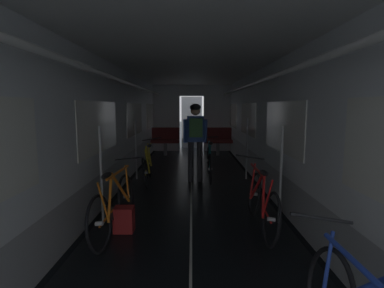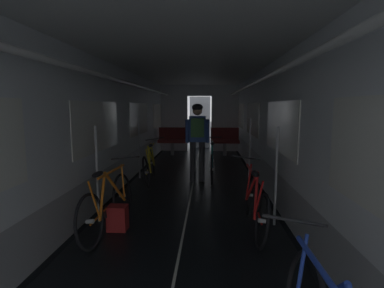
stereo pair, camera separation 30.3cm
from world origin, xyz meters
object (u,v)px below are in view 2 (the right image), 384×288
at_px(bicycle_orange, 108,204).
at_px(bicycle_teal_in_aisle, 212,163).
at_px(person_cyclist_aisle, 197,134).
at_px(bicycle_yellow, 149,165).
at_px(bench_seat_far_right, 225,139).
at_px(backpack_on_floor, 118,218).
at_px(bench_seat_far_left, 172,138).
at_px(bicycle_red, 255,203).

bearing_deg(bicycle_orange, bicycle_teal_in_aisle, 64.23).
bearing_deg(person_cyclist_aisle, bicycle_yellow, -175.45).
relative_size(bench_seat_far_right, backpack_on_floor, 2.89).
distance_m(bench_seat_far_right, bicycle_orange, 6.59).
distance_m(bench_seat_far_right, backpack_on_floor, 6.53).
bearing_deg(bench_seat_far_left, bicycle_teal_in_aisle, -68.54).
distance_m(bicycle_red, bicycle_teal_in_aisle, 2.87).
bearing_deg(bicycle_yellow, person_cyclist_aisle, 4.55).
bearing_deg(bicycle_yellow, bench_seat_far_left, 88.91).
relative_size(bicycle_red, backpack_on_floor, 4.97).
height_order(bench_seat_far_left, bicycle_red, bicycle_red).
xyz_separation_m(person_cyclist_aisle, backpack_on_floor, (-0.99, -2.65, -0.90)).
height_order(bench_seat_far_left, person_cyclist_aisle, person_cyclist_aisle).
xyz_separation_m(bench_seat_far_left, bicycle_red, (1.86, -6.17, -0.19)).
xyz_separation_m(bicycle_orange, bicycle_red, (1.97, 0.13, -0.00)).
bearing_deg(bench_seat_far_left, bicycle_red, -73.18).
bearing_deg(bench_seat_far_left, bicycle_yellow, -91.09).
relative_size(bicycle_yellow, bicycle_teal_in_aisle, 1.00).
bearing_deg(bench_seat_far_right, bench_seat_far_left, 180.00).
relative_size(person_cyclist_aisle, backpack_on_floor, 5.09).
distance_m(bicycle_yellow, person_cyclist_aisle, 1.27).
xyz_separation_m(bench_seat_far_right, person_cyclist_aisle, (-0.81, -3.62, 0.50)).
bearing_deg(bicycle_red, person_cyclist_aisle, 108.91).
bearing_deg(bicycle_teal_in_aisle, bicycle_yellow, -165.87).
xyz_separation_m(bench_seat_far_left, person_cyclist_aisle, (0.99, -3.62, 0.50)).
xyz_separation_m(bench_seat_far_left, bicycle_orange, (-0.11, -6.30, -0.19)).
bearing_deg(backpack_on_floor, bicycle_orange, -160.85).
height_order(bicycle_orange, bicycle_teal_in_aisle, bicycle_orange).
distance_m(bench_seat_far_left, backpack_on_floor, 6.28).
distance_m(bicycle_red, person_cyclist_aisle, 2.78).
xyz_separation_m(bench_seat_far_left, bicycle_teal_in_aisle, (1.32, -3.35, -0.18)).
relative_size(bench_seat_far_right, bicycle_yellow, 0.58).
bearing_deg(person_cyclist_aisle, bicycle_orange, -112.22).
bearing_deg(bench_seat_far_right, person_cyclist_aisle, -102.61).
relative_size(bicycle_orange, person_cyclist_aisle, 0.98).
distance_m(bicycle_yellow, bicycle_teal_in_aisle, 1.43).
bearing_deg(bicycle_orange, bicycle_yellow, 89.23).
bearing_deg(backpack_on_floor, bicycle_red, 2.97).
height_order(bicycle_red, backpack_on_floor, bicycle_red).
xyz_separation_m(bicycle_yellow, bicycle_teal_in_aisle, (1.39, 0.35, 0.00)).
relative_size(bench_seat_far_right, person_cyclist_aisle, 0.57).
distance_m(bicycle_orange, person_cyclist_aisle, 2.98).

